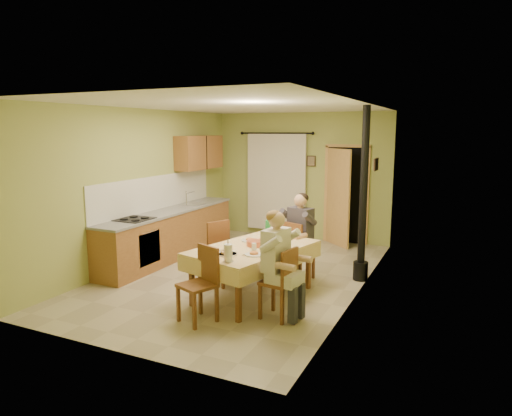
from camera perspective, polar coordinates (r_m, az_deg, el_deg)
The scene contains 17 objects.
floor at distance 7.81m, azimuth -1.99°, elevation -8.33°, with size 4.00×6.00×0.01m, color tan.
room_shell at distance 7.45m, azimuth -2.08°, elevation 5.11°, with size 4.04×6.04×2.82m.
kitchen_run at distance 8.87m, azimuth -10.71°, elevation -3.06°, with size 0.64×3.64×1.56m.
upper_cabinets at distance 9.81m, azimuth -7.08°, elevation 6.91°, with size 0.35×1.40×0.70m, color brown.
curtain at distance 10.35m, azimuth 2.54°, elevation 3.30°, with size 1.70×0.07×2.22m.
doorway at distance 9.84m, azimuth 10.75°, elevation 1.56°, with size 0.96×0.60×2.15m.
dining_table at distance 6.70m, azimuth -0.36°, elevation -7.98°, with size 1.56×2.11×0.76m.
tableware at distance 6.50m, azimuth -0.54°, elevation -4.56°, with size 0.65×1.67×0.33m.
chair_far at distance 7.56m, azimuth 5.29°, elevation -6.67°, with size 0.51×0.51×0.96m.
chair_near at distance 5.96m, azimuth -7.21°, elevation -11.28°, with size 0.53×0.53×0.97m.
chair_right at distance 6.02m, azimuth 2.84°, elevation -11.01°, with size 0.44×0.44×0.94m.
chair_left at distance 7.33m, azimuth -3.88°, elevation -7.16°, with size 0.56×0.56×0.98m.
man_far at distance 7.43m, azimuth 5.43°, elevation -2.28°, with size 0.65×0.58×1.39m.
man_right at distance 5.84m, azimuth 2.78°, elevation -5.56°, with size 0.51×0.62×1.39m.
stove_flue at distance 7.49m, azimuth 13.17°, elevation -1.26°, with size 0.24×0.24×2.80m.
picture_back at distance 10.10m, azimuth 6.93°, elevation 5.85°, with size 0.19×0.03×0.23m, color black.
picture_right at distance 7.96m, azimuth 14.80°, elevation 5.30°, with size 0.03×0.31×0.21m, color brown.
Camera 1 is at (3.38, -6.61, 2.41)m, focal length 32.00 mm.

